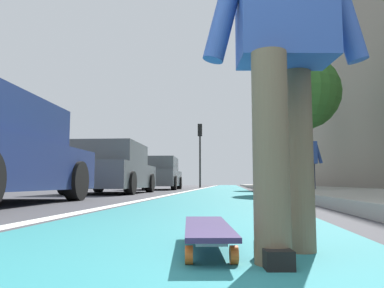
# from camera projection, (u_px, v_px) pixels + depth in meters

# --- Properties ---
(ground_plane) EXTENTS (80.00, 80.00, 0.00)m
(ground_plane) POSITION_uv_depth(u_px,v_px,m) (218.00, 194.00, 10.20)
(ground_plane) COLOR #38383D
(bike_lane_paint) EXTENTS (56.00, 2.15, 0.00)m
(bike_lane_paint) POSITION_uv_depth(u_px,v_px,m) (225.00, 188.00, 24.05)
(bike_lane_paint) COLOR #237075
(bike_lane_paint) RESTS_ON ground
(lane_stripe_white) EXTENTS (52.00, 0.16, 0.01)m
(lane_stripe_white) POSITION_uv_depth(u_px,v_px,m) (201.00, 189.00, 20.22)
(lane_stripe_white) COLOR silver
(lane_stripe_white) RESTS_ON ground
(sidewalk_curb) EXTENTS (52.00, 3.20, 0.14)m
(sidewalk_curb) POSITION_uv_depth(u_px,v_px,m) (289.00, 188.00, 17.81)
(sidewalk_curb) COLOR #9E9B93
(sidewalk_curb) RESTS_ON ground
(building_facade) EXTENTS (40.00, 1.20, 12.33)m
(building_facade) POSITION_uv_depth(u_px,v_px,m) (327.00, 83.00, 22.10)
(building_facade) COLOR gray
(building_facade) RESTS_ON ground
(skateboard) EXTENTS (0.86, 0.29, 0.11)m
(skateboard) POSITION_uv_depth(u_px,v_px,m) (207.00, 229.00, 1.72)
(skateboard) COLOR orange
(skateboard) RESTS_ON ground
(skater_person) EXTENTS (0.48, 0.72, 1.64)m
(skater_person) POSITION_uv_depth(u_px,v_px,m) (284.00, 36.00, 1.62)
(skater_person) COLOR brown
(skater_person) RESTS_ON ground
(parked_car_mid) EXTENTS (4.35, 2.02, 1.46)m
(parked_car_mid) POSITION_uv_depth(u_px,v_px,m) (112.00, 170.00, 11.03)
(parked_car_mid) COLOR #4C5156
(parked_car_mid) RESTS_ON ground
(parked_car_far) EXTENTS (4.32, 2.11, 1.47)m
(parked_car_far) POSITION_uv_depth(u_px,v_px,m) (158.00, 174.00, 17.26)
(parked_car_far) COLOR #4C5156
(parked_car_far) RESTS_ON ground
(traffic_light) EXTENTS (0.33, 0.28, 4.18)m
(traffic_light) POSITION_uv_depth(u_px,v_px,m) (200.00, 143.00, 24.59)
(traffic_light) COLOR #2D2D2D
(traffic_light) RESTS_ON ground
(street_tree_mid) EXTENTS (2.42, 2.42, 4.43)m
(street_tree_mid) POSITION_uv_depth(u_px,v_px,m) (302.00, 93.00, 12.13)
(street_tree_mid) COLOR brown
(street_tree_mid) RESTS_ON ground
(street_tree_far) EXTENTS (2.00, 2.00, 4.68)m
(street_tree_far) POSITION_uv_depth(u_px,v_px,m) (278.00, 114.00, 18.16)
(street_tree_far) COLOR brown
(street_tree_far) RESTS_ON ground
(pedestrian_distant) EXTENTS (0.47, 0.72, 1.66)m
(pedestrian_distant) POSITION_uv_depth(u_px,v_px,m) (309.00, 159.00, 10.25)
(pedestrian_distant) COLOR #384260
(pedestrian_distant) RESTS_ON ground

